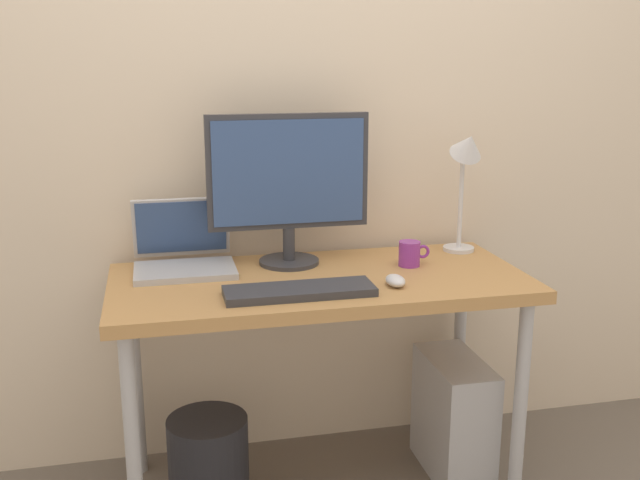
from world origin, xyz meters
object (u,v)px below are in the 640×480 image
object	(u,v)px
monitor	(288,181)
computer_tower	(454,417)
desk	(320,299)
coffee_mug	(410,254)
keyboard	(299,291)
wastebasket	(209,461)
desk_lamp	(466,164)
mouse	(395,281)
laptop	(184,252)

from	to	relation	value
monitor	computer_tower	xyz separation A→B (m)	(0.54, -0.18, -0.82)
desk	coffee_mug	distance (m)	0.34
keyboard	wastebasket	world-z (taller)	keyboard
keyboard	computer_tower	world-z (taller)	keyboard
keyboard	wastebasket	bearing A→B (deg)	150.84
desk_lamp	mouse	bearing A→B (deg)	-138.57
laptop	wastebasket	xyz separation A→B (m)	(0.04, -0.19, -0.65)
desk	monitor	size ratio (longest dim) A/B	2.46
desk	laptop	size ratio (longest dim) A/B	4.08
mouse	computer_tower	size ratio (longest dim) A/B	0.21
monitor	desk_lamp	bearing A→B (deg)	0.06
monitor	wastebasket	distance (m)	0.95
computer_tower	wastebasket	distance (m)	0.85
desk_lamp	computer_tower	xyz separation A→B (m)	(-0.08, -0.18, -0.85)
coffee_mug	mouse	bearing A→B (deg)	-120.52
mouse	coffee_mug	distance (m)	0.23
keyboard	mouse	world-z (taller)	mouse
desk	desk_lamp	size ratio (longest dim) A/B	2.93
desk_lamp	computer_tower	distance (m)	0.87
desk_lamp	wastebasket	size ratio (longest dim) A/B	1.49
keyboard	desk_lamp	bearing A→B (deg)	26.76
laptop	desk	bearing A→B (deg)	-24.37
monitor	keyboard	xyz separation A→B (m)	(-0.03, -0.33, -0.27)
coffee_mug	laptop	bearing A→B (deg)	169.79
keyboard	computer_tower	bearing A→B (deg)	14.95
monitor	desk	bearing A→B (deg)	-68.02
desk_lamp	computer_tower	world-z (taller)	desk_lamp
laptop	mouse	bearing A→B (deg)	-28.15
desk	monitor	world-z (taller)	monitor
laptop	coffee_mug	size ratio (longest dim) A/B	3.02
desk_lamp	wastebasket	xyz separation A→B (m)	(-0.93, -0.18, -0.91)
mouse	wastebasket	size ratio (longest dim) A/B	0.30
laptop	desk_lamp	xyz separation A→B (m)	(0.97, -0.02, 0.26)
monitor	desk_lamp	size ratio (longest dim) A/B	1.19
mouse	coffee_mug	bearing A→B (deg)	59.48
monitor	wastebasket	bearing A→B (deg)	-150.08
laptop	computer_tower	distance (m)	1.09
desk	monitor	bearing A→B (deg)	111.98
desk_lamp	mouse	size ratio (longest dim) A/B	4.95
desk	computer_tower	world-z (taller)	desk
mouse	computer_tower	world-z (taller)	mouse
coffee_mug	wastebasket	bearing A→B (deg)	-174.79
desk_lamp	wastebasket	world-z (taller)	desk_lamp
desk	wastebasket	world-z (taller)	desk
laptop	coffee_mug	distance (m)	0.74
desk	monitor	distance (m)	0.40
mouse	coffee_mug	xyz separation A→B (m)	(0.12, 0.20, 0.02)
monitor	coffee_mug	xyz separation A→B (m)	(0.39, -0.11, -0.24)
desk_lamp	coffee_mug	bearing A→B (deg)	-154.37
laptop	mouse	xyz separation A→B (m)	(0.62, -0.33, -0.04)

